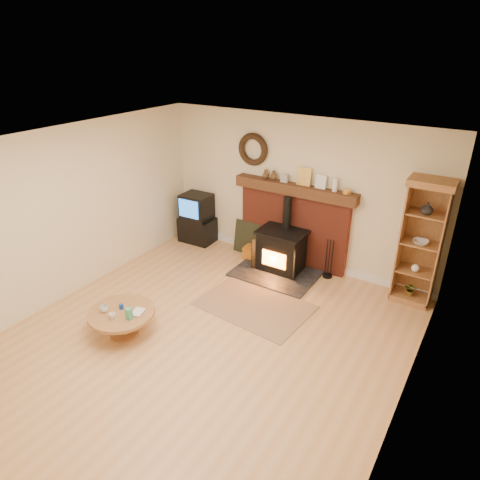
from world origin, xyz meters
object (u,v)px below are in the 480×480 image
Objects in this scene: tv_unit at (197,219)px; curio_cabinet at (421,243)px; wood_stove at (281,252)px; coffee_table at (122,316)px.

curio_cabinet reaches higher than tv_unit.
curio_cabinet is (4.10, 0.09, 0.51)m from tv_unit.
tv_unit is at bearing -178.79° from curio_cabinet.
wood_stove is 1.43× the size of tv_unit.
tv_unit is 4.13m from curio_cabinet.
tv_unit is 1.10× the size of coffee_table.
coffee_table is (0.97, -2.95, -0.16)m from tv_unit.
coffee_table is (-0.98, -2.76, -0.05)m from wood_stove.
tv_unit reaches higher than coffee_table.
curio_cabinet is 2.20× the size of coffee_table.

